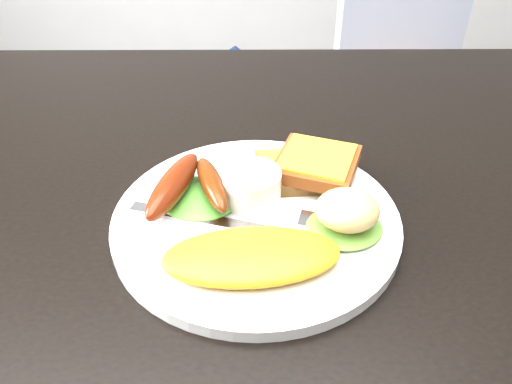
% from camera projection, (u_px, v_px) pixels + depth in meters
% --- Properties ---
extents(dining_table, '(1.20, 0.80, 0.04)m').
position_uv_depth(dining_table, '(318.00, 202.00, 0.55)').
color(dining_table, black).
rests_on(dining_table, ground).
extents(dining_chair, '(0.46, 0.46, 0.05)m').
position_uv_depth(dining_chair, '(408.00, 112.00, 1.31)').
color(dining_chair, '#AF7759').
rests_on(dining_chair, ground).
extents(plate, '(0.28, 0.28, 0.01)m').
position_uv_depth(plate, '(256.00, 219.00, 0.49)').
color(plate, white).
rests_on(plate, dining_table).
extents(lettuce_left, '(0.10, 0.10, 0.01)m').
position_uv_depth(lettuce_left, '(198.00, 198.00, 0.50)').
color(lettuce_left, '#3C921C').
rests_on(lettuce_left, plate).
extents(lettuce_right, '(0.09, 0.08, 0.01)m').
position_uv_depth(lettuce_right, '(344.00, 227.00, 0.46)').
color(lettuce_right, '#4A892F').
rests_on(lettuce_right, plate).
extents(omelette, '(0.16, 0.08, 0.02)m').
position_uv_depth(omelette, '(251.00, 256.00, 0.42)').
color(omelette, orange).
rests_on(omelette, plate).
extents(sausage_a, '(0.06, 0.11, 0.03)m').
position_uv_depth(sausage_a, '(173.00, 185.00, 0.49)').
color(sausage_a, maroon).
rests_on(sausage_a, lettuce_left).
extents(sausage_b, '(0.05, 0.09, 0.02)m').
position_uv_depth(sausage_b, '(212.00, 184.00, 0.49)').
color(sausage_b, '#5A2704').
rests_on(sausage_b, lettuce_left).
extents(ramekin, '(0.07, 0.07, 0.03)m').
position_uv_depth(ramekin, '(252.00, 187.00, 0.49)').
color(ramekin, white).
rests_on(ramekin, plate).
extents(toast_a, '(0.08, 0.08, 0.01)m').
position_uv_depth(toast_a, '(291.00, 172.00, 0.53)').
color(toast_a, brown).
rests_on(toast_a, plate).
extents(toast_b, '(0.10, 0.10, 0.01)m').
position_uv_depth(toast_b, '(317.00, 163.00, 0.52)').
color(toast_b, brown).
rests_on(toast_b, toast_a).
extents(potato_salad, '(0.07, 0.06, 0.03)m').
position_uv_depth(potato_salad, '(347.00, 210.00, 0.45)').
color(potato_salad, beige).
rests_on(potato_salad, lettuce_right).
extents(fork, '(0.16, 0.06, 0.00)m').
position_uv_depth(fork, '(212.00, 221.00, 0.47)').
color(fork, '#ADAFB7').
rests_on(fork, plate).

